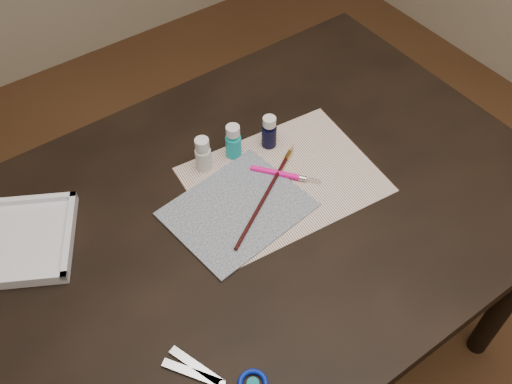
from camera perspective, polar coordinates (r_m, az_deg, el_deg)
ground at (r=1.89m, az=0.00°, el=-15.90°), size 3.50×3.50×0.02m
table at (r=1.55m, az=0.00°, el=-10.12°), size 1.30×0.90×0.75m
paper at (r=1.29m, az=2.79°, el=1.27°), size 0.44×0.35×0.00m
canvas at (r=1.23m, az=-1.88°, el=-1.74°), size 0.31×0.26×0.00m
paint_bottle_white at (r=1.28m, az=-5.32°, el=3.79°), size 0.04×0.04×0.09m
paint_bottle_cyan at (r=1.31m, az=-2.29°, el=5.09°), size 0.04×0.04×0.09m
paint_bottle_navy at (r=1.33m, az=1.32°, el=6.03°), size 0.04×0.04×0.09m
paintbrush at (r=1.25m, az=1.12°, el=-0.06°), size 0.29×0.17×0.01m
craft_knife at (r=1.29m, az=3.09°, el=1.70°), size 0.12×0.14×0.01m
scissors at (r=1.04m, az=-4.53°, el=-18.53°), size 0.20×0.23×0.01m
palette_tray at (r=1.26m, az=-22.57°, el=-4.44°), size 0.29×0.29×0.03m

